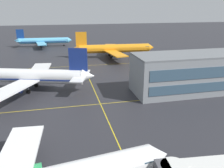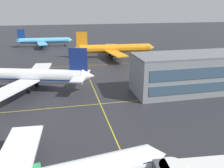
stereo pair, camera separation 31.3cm
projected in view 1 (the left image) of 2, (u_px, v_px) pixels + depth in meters
name	position (u px, v px, depth m)	size (l,w,h in m)	color
airliner_second_row	(26.00, 76.00, 67.74)	(40.48, 34.58, 12.86)	white
airliner_third_row	(113.00, 49.00, 111.27)	(39.86, 34.32, 12.39)	orange
airliner_far_left_stand	(43.00, 41.00, 140.25)	(33.88, 29.19, 10.53)	#5BB7E5
taxiway_markings	(100.00, 104.00, 59.52)	(119.04, 134.08, 0.01)	yellow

